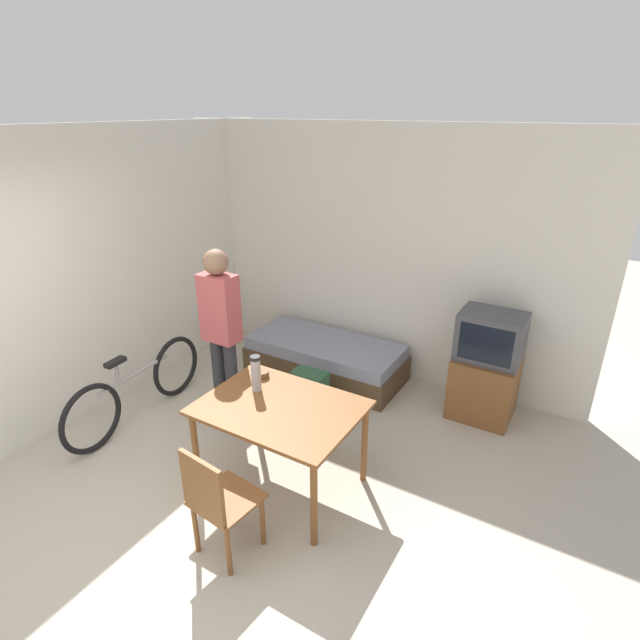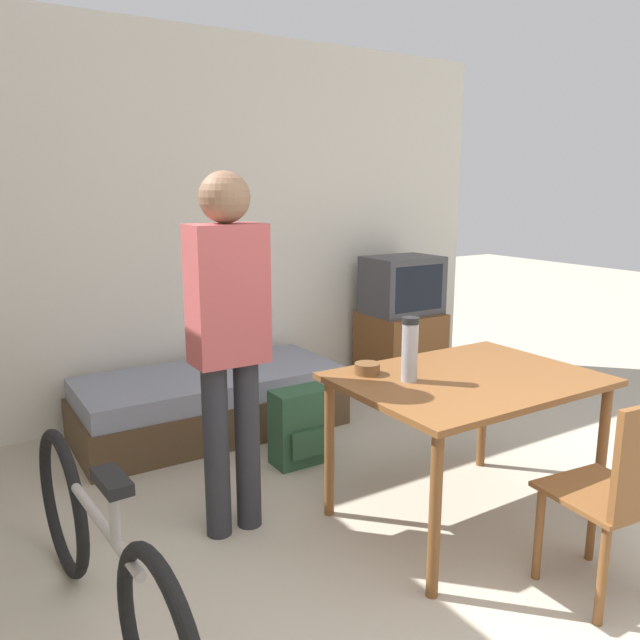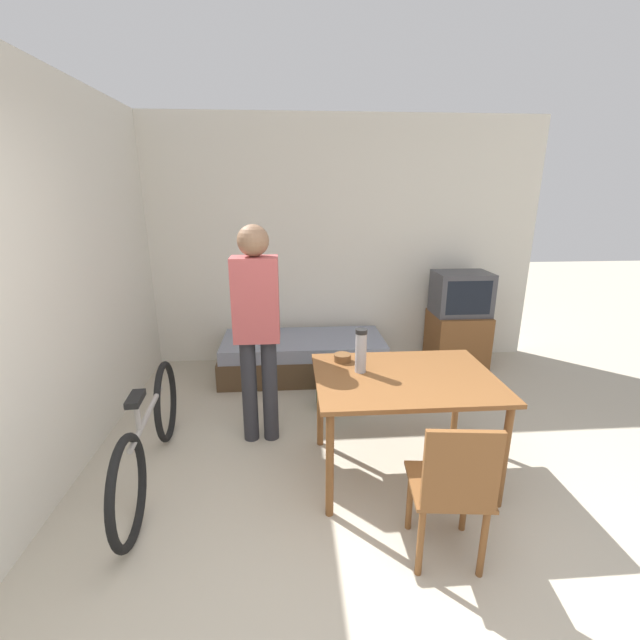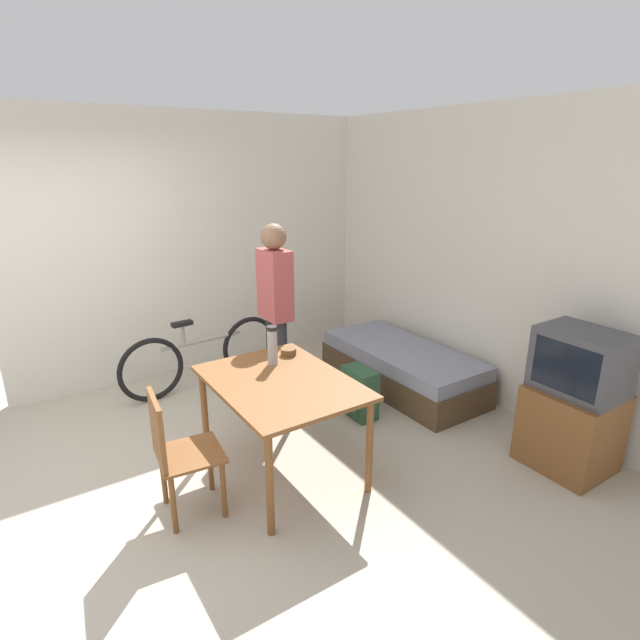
% 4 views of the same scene
% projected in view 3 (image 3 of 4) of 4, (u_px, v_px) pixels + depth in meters
% --- Properties ---
extents(ground_plane, '(20.00, 20.00, 0.00)m').
position_uv_depth(ground_plane, '(387.00, 640.00, 1.91)').
color(ground_plane, '#B2A893').
extents(wall_back, '(4.82, 0.06, 2.70)m').
position_uv_depth(wall_back, '(324.00, 244.00, 4.78)').
color(wall_back, silver).
rests_on(wall_back, ground_plane).
extents(wall_left, '(0.06, 4.39, 2.70)m').
position_uv_depth(wall_left, '(69.00, 276.00, 3.00)').
color(wall_left, silver).
rests_on(wall_left, ground_plane).
extents(daybed, '(1.76, 0.78, 0.42)m').
position_uv_depth(daybed, '(303.00, 356.00, 4.62)').
color(daybed, '#4C3823').
rests_on(daybed, ground_plane).
extents(tv, '(0.59, 0.54, 1.08)m').
position_uv_depth(tv, '(458.00, 323.00, 4.75)').
color(tv, brown).
rests_on(tv, ground_plane).
extents(dining_table, '(1.20, 0.89, 0.74)m').
position_uv_depth(dining_table, '(404.00, 387.00, 2.87)').
color(dining_table, brown).
rests_on(dining_table, ground_plane).
extents(wooden_chair, '(0.44, 0.44, 0.87)m').
position_uv_depth(wooden_chair, '(453.00, 487.00, 2.17)').
color(wooden_chair, brown).
rests_on(wooden_chair, ground_plane).
extents(bicycle, '(0.17, 1.71, 0.73)m').
position_uv_depth(bicycle, '(150.00, 437.00, 2.89)').
color(bicycle, black).
rests_on(bicycle, ground_plane).
extents(person_standing, '(0.34, 0.23, 1.70)m').
position_uv_depth(person_standing, '(257.00, 321.00, 3.19)').
color(person_standing, '#28282D').
rests_on(person_standing, ground_plane).
extents(thermos_flask, '(0.08, 0.08, 0.30)m').
position_uv_depth(thermos_flask, '(361.00, 349.00, 2.86)').
color(thermos_flask, '#99999E').
rests_on(thermos_flask, dining_table).
extents(mate_bowl, '(0.12, 0.12, 0.05)m').
position_uv_depth(mate_bowl, '(342.00, 358.00, 3.08)').
color(mate_bowl, brown).
rests_on(mate_bowl, dining_table).
extents(backpack, '(0.34, 0.22, 0.46)m').
position_uv_depth(backpack, '(335.00, 384.00, 3.91)').
color(backpack, '#284C33').
rests_on(backpack, ground_plane).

